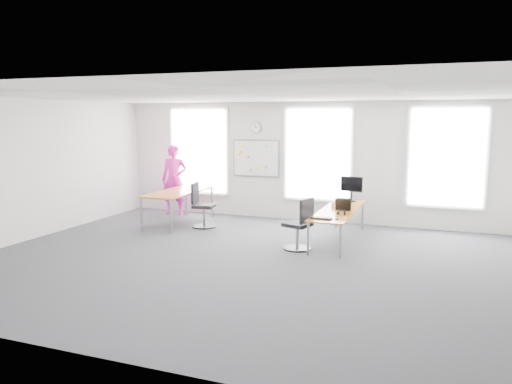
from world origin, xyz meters
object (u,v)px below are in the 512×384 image
at_px(monitor, 352,187).
at_px(chair_left, 202,208).
at_px(desk_right, 338,212).
at_px(keyboard, 321,219).
at_px(person, 174,180).
at_px(headphones, 341,213).
at_px(desk_left, 179,194).
at_px(chair_right, 300,227).

bearing_deg(monitor, chair_left, -153.21).
distance_m(desk_right, monitor, 1.23).
xyz_separation_m(keyboard, monitor, (0.17, 2.24, 0.34)).
height_order(chair_left, monitor, monitor).
distance_m(person, headphones, 5.30).
bearing_deg(keyboard, headphones, 71.57).
bearing_deg(keyboard, person, 159.87).
height_order(chair_left, headphones, chair_left).
bearing_deg(desk_right, desk_left, 174.90).
height_order(desk_right, chair_left, chair_left).
xyz_separation_m(chair_right, keyboard, (0.45, -0.10, 0.23)).
distance_m(chair_right, chair_left, 3.01).
relative_size(desk_left, headphones, 12.69).
xyz_separation_m(person, keyboard, (4.65, -2.51, -0.26)).
relative_size(keyboard, monitor, 0.71).
relative_size(chair_left, keyboard, 2.59).
relative_size(person, keyboard, 4.58).
bearing_deg(chair_right, desk_right, 166.91).
bearing_deg(desk_left, monitor, 11.13).
xyz_separation_m(chair_left, headphones, (3.50, -0.74, 0.25)).
distance_m(desk_left, chair_left, 0.76).
height_order(chair_right, monitor, monitor).
xyz_separation_m(desk_right, person, (-4.76, 1.43, 0.32)).
bearing_deg(keyboard, chair_right, 175.21).
xyz_separation_m(desk_right, keyboard, (-0.12, -1.08, 0.05)).
distance_m(chair_right, keyboard, 0.51).
xyz_separation_m(chair_right, monitor, (0.62, 2.14, 0.57)).
height_order(keyboard, monitor, monitor).
bearing_deg(desk_left, person, 124.46).
height_order(person, monitor, person).
bearing_deg(desk_right, keyboard, -96.12).
relative_size(desk_left, chair_left, 2.10).
bearing_deg(monitor, chair_right, -95.16).
bearing_deg(chair_right, person, -102.83).
height_order(desk_right, keyboard, keyboard).
distance_m(desk_left, headphones, 4.28).
height_order(desk_right, headphones, headphones).
distance_m(chair_left, person, 1.94).
bearing_deg(desk_right, chair_left, 176.40).
relative_size(desk_left, person, 1.19).
height_order(desk_right, person, person).
distance_m(chair_left, monitor, 3.57).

